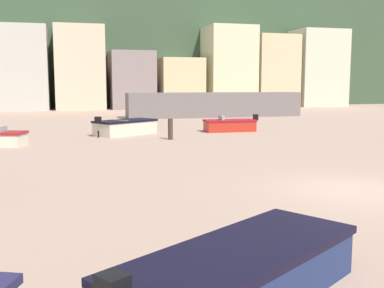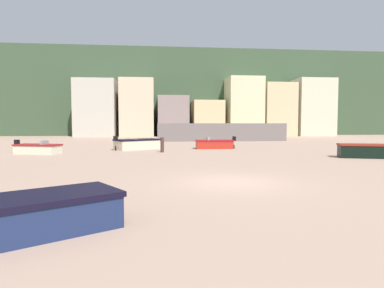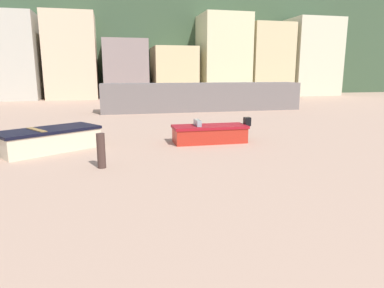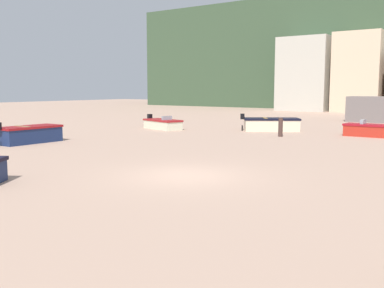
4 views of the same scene
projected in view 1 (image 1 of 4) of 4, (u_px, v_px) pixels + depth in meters
name	position (u px, v px, depth m)	size (l,w,h in m)	color
ground_plane	(353.00, 190.00, 13.82)	(160.00, 160.00, 0.00)	tan
headland_hill	(116.00, 52.00, 75.89)	(90.00, 32.00, 16.55)	#384E35
harbor_pier	(215.00, 105.00, 43.78)	(16.67, 2.40, 2.30)	slate
townhouse_far_left	(18.00, 68.00, 54.73)	(6.88, 6.22, 9.86)	beige
townhouse_left	(79.00, 68.00, 56.82)	(5.83, 6.76, 10.03)	beige
townhouse_centre_left	(131.00, 80.00, 58.54)	(5.40, 6.53, 7.11)	gray
townhouse_centre	(179.00, 83.00, 60.09)	(5.42, 6.27, 6.35)	#D5BE8C
townhouse_centre_right	(228.00, 67.00, 61.60)	(6.16, 6.35, 10.58)	beige
townhouse_right	(272.00, 71.00, 63.19)	(5.69, 6.15, 9.57)	#CEBB8B
townhouse_far_right	(318.00, 68.00, 64.44)	(6.80, 5.19, 10.45)	beige
boat_navy_4	(239.00, 274.00, 6.72)	(4.51, 3.64, 1.13)	navy
boat_cream_5	(125.00, 127.00, 28.74)	(4.24, 3.63, 1.23)	beige
boat_red_6	(230.00, 125.00, 30.62)	(3.66, 1.37, 1.11)	#B62A1C
mooring_post_near_water	(170.00, 129.00, 26.20)	(0.28, 0.28, 1.19)	#45302A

